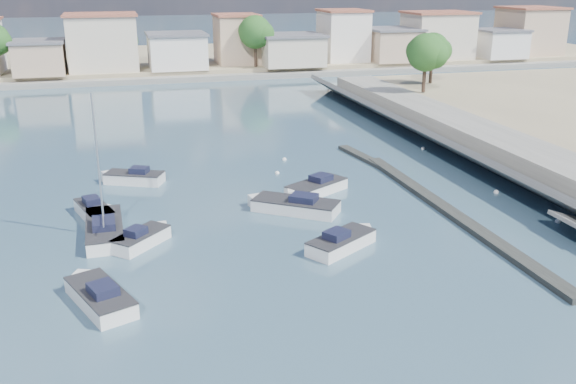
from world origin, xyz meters
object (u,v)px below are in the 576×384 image
Objects in this scene: motorboat_c at (292,206)px; motorboat_g at (95,213)px; motorboat_h at (344,242)px; motorboat_f at (132,178)px; motorboat_b at (143,239)px; motorboat_d at (314,189)px; motorboat_a at (98,296)px; sailboat at (104,228)px.

motorboat_c is 12.95m from motorboat_g.
motorboat_g and motorboat_h have the same top height.
motorboat_c is at bearing -42.25° from motorboat_f.
motorboat_d is at bearing 26.41° from motorboat_b.
motorboat_f is at bearing 137.75° from motorboat_c.
motorboat_d is at bearing 50.14° from motorboat_c.
sailboat reaches higher than motorboat_a.
motorboat_b is 10.48m from motorboat_c.
motorboat_a is at bearing -88.71° from motorboat_g.
motorboat_d is (12.55, 6.23, -0.00)m from motorboat_b.
sailboat is at bearing -101.34° from motorboat_f.
motorboat_h is (-1.26, -9.79, 0.00)m from motorboat_d.
motorboat_f is at bearing 83.07° from motorboat_a.
motorboat_d is 1.07× the size of motorboat_f.
motorboat_d is (2.56, 3.06, -0.00)m from motorboat_c.
motorboat_c is at bearing 17.58° from motorboat_b.
sailboat is (-14.76, -3.89, 0.03)m from motorboat_d.
motorboat_c is (9.99, 3.16, 0.00)m from motorboat_b.
motorboat_f is at bearing 70.08° from motorboat_g.
motorboat_c is at bearing 38.32° from motorboat_a.
motorboat_g is at bearing 101.15° from sailboat.
motorboat_g is 0.53× the size of sailboat.
motorboat_a is 1.03× the size of motorboat_d.
motorboat_c is at bearing 3.86° from sailboat.
motorboat_h is at bearing -23.63° from sailboat.
sailboat is at bearing 88.07° from motorboat_a.
motorboat_a is at bearing -141.68° from motorboat_c.
sailboat is at bearing 156.37° from motorboat_h.
motorboat_d is at bearing 14.76° from sailboat.
motorboat_b is 0.73× the size of motorboat_d.
sailboat is (-12.20, -0.82, 0.03)m from motorboat_c.
sailboat reaches higher than motorboat_h.
motorboat_g is (-12.78, 2.09, 0.00)m from motorboat_c.
motorboat_a is 19.87m from motorboat_d.
motorboat_d is 1.10× the size of motorboat_g.
motorboat_d is 0.58× the size of sailboat.
motorboat_a is 19.27m from motorboat_f.
motorboat_f is 19.67m from motorboat_h.
motorboat_g is (-2.59, -7.16, 0.00)m from motorboat_f.
motorboat_a is 1.12× the size of motorboat_h.
motorboat_f is at bearing 125.69° from motorboat_h.
motorboat_c is 1.22× the size of motorboat_f.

